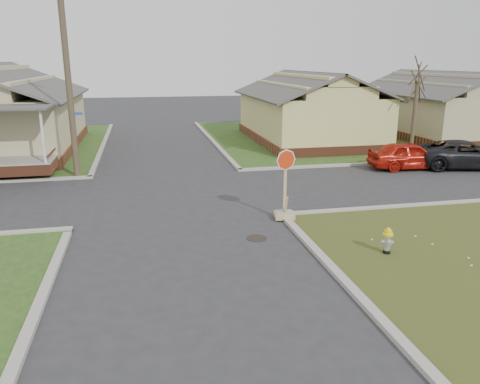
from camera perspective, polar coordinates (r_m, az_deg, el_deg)
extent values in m
plane|color=#2C2B2E|center=(14.77, -6.80, -5.58)|extent=(120.00, 120.00, 0.00)
cube|color=#274719|center=(39.62, 24.07, 6.67)|extent=(37.00, 19.00, 0.05)
cylinder|color=black|center=(14.64, 2.03, -5.64)|extent=(0.64, 0.64, 0.01)
cube|color=brown|center=(32.60, 8.20, 6.68)|extent=(7.20, 11.20, 0.60)
cube|color=#CEC079|center=(32.39, 8.31, 9.48)|extent=(7.00, 11.00, 2.60)
cube|color=brown|center=(37.22, 22.93, 6.72)|extent=(7.20, 11.20, 0.60)
cube|color=tan|center=(37.04, 23.19, 9.16)|extent=(7.00, 11.00, 2.60)
cylinder|color=#3D3323|center=(22.84, -20.20, 12.70)|extent=(0.28, 0.28, 9.00)
cylinder|color=#3D3323|center=(28.48, 20.43, 8.33)|extent=(0.22, 0.22, 4.20)
cylinder|color=black|center=(14.05, 17.43, -6.93)|extent=(0.21, 0.21, 0.10)
cylinder|color=#B7B6BB|center=(13.95, 17.52, -5.92)|extent=(0.18, 0.18, 0.44)
sphere|color=#B7B6BB|center=(13.88, 17.59, -5.07)|extent=(0.18, 0.18, 0.18)
cylinder|color=yellow|center=(13.86, 17.60, -4.92)|extent=(0.29, 0.29, 0.06)
cylinder|color=yellow|center=(13.84, 17.63, -4.66)|extent=(0.21, 0.21, 0.10)
sphere|color=yellow|center=(13.82, 17.65, -4.44)|extent=(0.14, 0.14, 0.14)
cube|color=tan|center=(16.42, 5.42, -2.83)|extent=(0.67, 0.67, 0.16)
cube|color=#9B988E|center=(16.39, 5.43, -2.49)|extent=(0.54, 0.54, 0.04)
cube|color=tan|center=(16.09, 5.52, 1.11)|extent=(0.10, 0.05, 2.28)
cylinder|color=red|center=(15.86, 5.65, 3.92)|extent=(0.61, 0.27, 0.65)
cylinder|color=silver|center=(15.87, 5.63, 3.93)|extent=(0.69, 0.30, 0.74)
imported|color=#B8190D|center=(25.31, 19.95, 4.22)|extent=(4.23, 2.02, 1.40)
imported|color=black|center=(26.69, 25.85, 4.15)|extent=(5.47, 3.45, 1.41)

